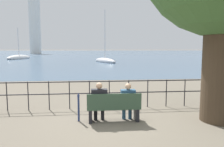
# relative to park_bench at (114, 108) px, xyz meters

# --- Properties ---
(ground_plane) EXTENTS (1000.00, 1000.00, 0.00)m
(ground_plane) POSITION_rel_park_bench_xyz_m (0.00, 0.06, -0.43)
(ground_plane) COLOR #706656
(harbor_water) EXTENTS (600.00, 300.00, 0.01)m
(harbor_water) POSITION_rel_park_bench_xyz_m (0.00, 158.91, -0.42)
(harbor_water) COLOR #47607A
(harbor_water) RESTS_ON ground_plane
(park_bench) EXTENTS (1.64, 0.45, 0.90)m
(park_bench) POSITION_rel_park_bench_xyz_m (0.00, 0.00, 0.00)
(park_bench) COLOR #334C38
(park_bench) RESTS_ON ground_plane
(seated_person_left) EXTENTS (0.49, 0.35, 1.21)m
(seated_person_left) POSITION_rel_park_bench_xyz_m (-0.44, 0.07, 0.24)
(seated_person_left) COLOR black
(seated_person_left) RESTS_ON ground_plane
(seated_person_right) EXTENTS (0.44, 0.35, 1.18)m
(seated_person_right) POSITION_rel_park_bench_xyz_m (0.44, 0.08, 0.22)
(seated_person_right) COLOR navy
(seated_person_right) RESTS_ON ground_plane
(promenade_railing) EXTENTS (11.84, 0.04, 1.05)m
(promenade_railing) POSITION_rel_park_bench_xyz_m (-0.00, 1.56, 0.27)
(promenade_railing) COLOR black
(promenade_railing) RESTS_ON ground_plane
(closed_umbrella) EXTENTS (0.09, 0.09, 0.89)m
(closed_umbrella) POSITION_rel_park_bench_xyz_m (-1.08, 0.15, 0.07)
(closed_umbrella) COLOR navy
(closed_umbrella) RESTS_ON ground_plane
(sailboat_1) EXTENTS (4.06, 7.27, 8.88)m
(sailboat_1) POSITION_rel_park_bench_xyz_m (1.84, 29.94, -0.16)
(sailboat_1) COLOR silver
(sailboat_1) RESTS_ON ground_plane
(sailboat_2) EXTENTS (4.13, 8.38, 7.17)m
(sailboat_2) POSITION_rel_park_bench_xyz_m (-16.14, 43.27, -0.14)
(sailboat_2) COLOR white
(sailboat_2) RESTS_ON ground_plane
(harbor_lighthouse) EXTENTS (4.93, 4.93, 28.79)m
(harbor_lighthouse) POSITION_rel_park_bench_xyz_m (-25.01, 96.01, 12.96)
(harbor_lighthouse) COLOR white
(harbor_lighthouse) RESTS_ON ground_plane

